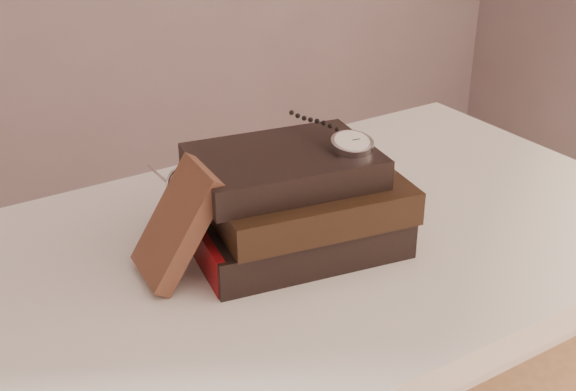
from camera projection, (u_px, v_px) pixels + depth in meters
table at (310, 291)px, 1.06m from camera, size 1.00×0.60×0.75m
book_stack at (296, 203)px, 0.96m from camera, size 0.29×0.22×0.13m
journal at (178, 224)px, 0.90m from camera, size 0.11×0.10×0.14m
pocket_watch at (350, 142)px, 0.94m from camera, size 0.06×0.16×0.02m
eyeglasses at (205, 179)px, 1.00m from camera, size 0.13×0.14×0.05m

